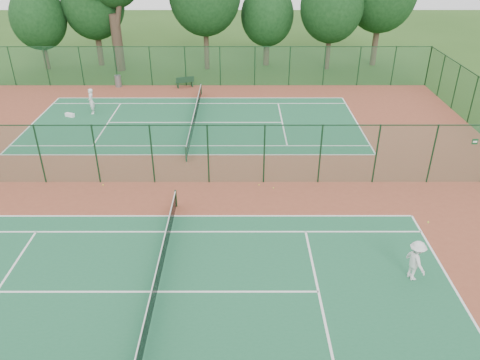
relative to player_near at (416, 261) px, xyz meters
name	(u,v)px	position (x,y,z in m)	size (l,w,h in m)	color
ground	(182,182)	(-10.37, 8.18, -0.92)	(120.00, 120.00, 0.00)	#284D18
red_pad	(182,182)	(-10.37, 8.18, -0.92)	(40.00, 36.00, 0.01)	brown
court_near	(157,292)	(-10.37, -0.82, -0.91)	(23.77, 10.97, 0.01)	#1D5E3C
court_far	(195,122)	(-10.37, 17.18, -0.91)	(23.77, 10.97, 0.01)	#1E5F3C
fence_north	(203,66)	(-10.37, 26.18, 0.84)	(40.00, 0.09, 3.50)	#1B5231
fence_divider	(180,154)	(-10.37, 8.18, 0.84)	(40.00, 0.09, 3.50)	#1C5539
tennis_net_near	(156,282)	(-10.37, -0.82, -0.38)	(0.10, 12.90, 0.97)	#123217
tennis_net_far	(195,116)	(-10.37, 17.18, -0.38)	(0.10, 12.90, 0.97)	#153A20
player_near	(416,261)	(0.00, 0.00, 0.00)	(1.16, 0.67, 1.80)	silver
player_far	(91,101)	(-18.40, 19.08, 0.07)	(0.71, 0.46, 1.94)	white
trash_bin	(118,81)	(-17.94, 25.78, -0.40)	(0.57, 0.57, 1.03)	slate
bench	(185,82)	(-11.96, 25.55, -0.40)	(1.67, 0.95, 0.99)	black
kit_bag	(70,115)	(-19.94, 18.36, -0.77)	(0.73, 0.27, 0.27)	white
stray_ball_a	(273,188)	(-5.24, 7.45, -0.88)	(0.06, 0.06, 0.06)	#D2F438
stray_ball_b	(259,185)	(-6.03, 7.79, -0.88)	(0.07, 0.07, 0.07)	yellow
stray_ball_c	(103,185)	(-14.73, 7.78, -0.87)	(0.08, 0.08, 0.08)	yellow
evergreen_row	(213,67)	(-9.87, 32.43, -0.92)	(39.00, 5.00, 12.00)	black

